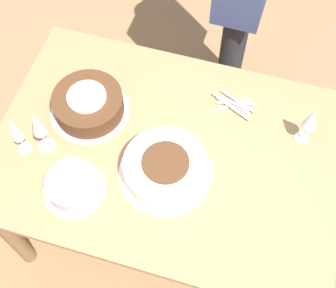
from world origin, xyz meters
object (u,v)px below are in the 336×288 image
object	(u,v)px
cake_front_chocolate	(88,104)
wine_glass_near	(37,125)
cake_center_white	(166,168)
wine_glass_far	(15,131)
wine_glass_extra	(311,120)
cake_back_decorated	(73,186)

from	to	relation	value
cake_front_chocolate	wine_glass_near	bearing A→B (deg)	62.96
cake_center_white	wine_glass_far	size ratio (longest dim) A/B	1.75
wine_glass_near	wine_glass_extra	distance (m)	1.02
wine_glass_near	wine_glass_far	size ratio (longest dim) A/B	1.10
cake_center_white	cake_back_decorated	world-z (taller)	cake_center_white
wine_glass_far	wine_glass_extra	distance (m)	1.10
cake_center_white	wine_glass_far	world-z (taller)	wine_glass_far
cake_front_chocolate	wine_glass_extra	size ratio (longest dim) A/B	1.60
cake_center_white	cake_front_chocolate	xyz separation A→B (m)	(0.38, -0.19, 0.01)
cake_back_decorated	wine_glass_far	distance (m)	0.30
cake_back_decorated	wine_glass_far	bearing A→B (deg)	-23.34
cake_back_decorated	wine_glass_extra	world-z (taller)	wine_glass_extra
wine_glass_far	cake_center_white	bearing A→B (deg)	-174.39
wine_glass_far	cake_front_chocolate	bearing A→B (deg)	-127.06
cake_center_white	cake_back_decorated	xyz separation A→B (m)	(0.31, 0.17, -0.00)
wine_glass_far	wine_glass_near	bearing A→B (deg)	-154.86
cake_center_white	cake_back_decorated	size ratio (longest dim) A/B	1.52
cake_back_decorated	wine_glass_extra	distance (m)	0.92
cake_center_white	wine_glass_extra	xyz separation A→B (m)	(-0.48, -0.30, 0.10)
cake_front_chocolate	wine_glass_extra	bearing A→B (deg)	-172.32
cake_back_decorated	wine_glass_near	size ratio (longest dim) A/B	1.05
cake_front_chocolate	cake_back_decorated	xyz separation A→B (m)	(-0.07, 0.35, -0.01)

